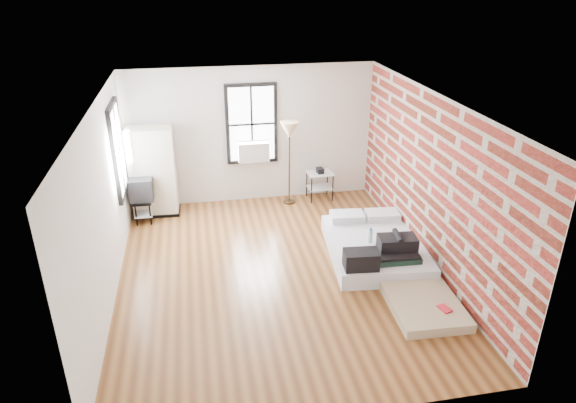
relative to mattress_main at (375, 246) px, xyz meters
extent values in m
plane|color=#563016|center=(-1.74, -0.24, -0.18)|extent=(6.00, 6.00, 0.00)
cube|color=silver|center=(-1.74, 2.76, 1.22)|extent=(5.00, 0.01, 2.80)
cube|color=silver|center=(-1.74, -3.24, 1.22)|extent=(5.00, 0.01, 2.80)
cube|color=silver|center=(-4.24, -0.24, 1.22)|extent=(0.01, 6.00, 2.80)
cube|color=maroon|center=(0.76, -0.24, 1.22)|extent=(0.02, 6.00, 2.80)
cube|color=white|center=(-1.74, -0.24, 2.62)|extent=(5.00, 6.00, 0.01)
cube|color=white|center=(-1.74, 2.71, 1.47)|extent=(0.90, 0.02, 1.50)
cube|color=black|center=(-2.23, 2.73, 1.47)|extent=(0.07, 0.08, 1.64)
cube|color=black|center=(-1.26, 2.73, 1.47)|extent=(0.07, 0.08, 1.64)
cube|color=black|center=(-1.74, 2.73, 2.25)|extent=(0.90, 0.08, 0.07)
cube|color=black|center=(-1.74, 2.73, 0.68)|extent=(0.90, 0.08, 0.07)
cube|color=black|center=(-1.74, 2.70, 1.47)|extent=(0.04, 0.02, 1.50)
cube|color=black|center=(-1.74, 2.70, 1.47)|extent=(0.90, 0.02, 0.04)
cube|color=white|center=(-1.74, 2.59, 0.94)|extent=(0.62, 0.30, 0.40)
cube|color=white|center=(-4.19, 1.56, 1.47)|extent=(0.02, 0.90, 1.50)
cube|color=black|center=(-4.21, 1.08, 1.47)|extent=(0.08, 0.07, 1.64)
cube|color=black|center=(-4.21, 2.05, 1.47)|extent=(0.08, 0.07, 1.64)
cube|color=black|center=(-4.21, 1.56, 2.25)|extent=(0.08, 0.90, 0.07)
cube|color=black|center=(-4.21, 1.56, 0.68)|extent=(0.08, 0.90, 0.07)
cube|color=black|center=(-4.18, 1.56, 1.47)|extent=(0.02, 0.04, 1.50)
cube|color=black|center=(-4.18, 1.56, 1.47)|extent=(0.02, 0.90, 0.04)
cube|color=white|center=(0.01, 0.02, -0.05)|extent=(1.74, 2.23, 0.28)
cube|color=white|center=(-0.24, 0.88, 0.16)|extent=(0.64, 0.44, 0.13)
cube|color=white|center=(0.42, 0.81, 0.16)|extent=(0.64, 0.44, 0.13)
cube|color=black|center=(0.18, -0.49, 0.26)|extent=(0.64, 0.41, 0.33)
cylinder|color=black|center=(0.18, -0.49, 0.44)|extent=(0.13, 0.39, 0.09)
cube|color=black|center=(-0.51, -0.75, 0.23)|extent=(0.56, 0.38, 0.29)
cylinder|color=silver|center=(-0.11, -0.02, 0.21)|extent=(0.08, 0.08, 0.24)
cylinder|color=#1862AB|center=(-0.11, -0.02, 0.35)|extent=(0.04, 0.04, 0.03)
cube|color=tan|center=(0.21, -1.28, -0.11)|extent=(1.06, 1.91, 0.15)
cube|color=black|center=(0.14, -0.59, 0.07)|extent=(0.71, 0.52, 0.22)
cube|color=black|center=(0.14, -0.59, 0.20)|extent=(0.67, 0.48, 0.04)
cube|color=red|center=(0.38, -1.83, -0.02)|extent=(0.18, 0.22, 0.02)
cube|color=black|center=(-3.74, 2.41, -0.15)|extent=(0.91, 0.55, 0.06)
cube|color=beige|center=(-3.74, 2.41, 0.73)|extent=(0.87, 0.51, 1.71)
cylinder|color=black|center=(-0.58, 2.29, 0.11)|extent=(0.02, 0.02, 0.58)
cylinder|color=black|center=(-0.12, 2.32, 0.11)|extent=(0.02, 0.02, 0.58)
cylinder|color=black|center=(-0.61, 2.64, 0.11)|extent=(0.02, 0.02, 0.58)
cylinder|color=black|center=(-0.14, 2.68, 0.11)|extent=(0.02, 0.02, 0.58)
cube|color=silver|center=(-0.36, 2.48, 0.40)|extent=(0.56, 0.46, 0.02)
cube|color=silver|center=(-0.36, 2.48, 0.08)|extent=(0.53, 0.43, 0.02)
cube|color=black|center=(-0.36, 2.48, 0.46)|extent=(0.14, 0.20, 0.11)
cylinder|color=#322310|center=(-1.03, 2.41, -0.17)|extent=(0.25, 0.25, 0.03)
cylinder|color=#322310|center=(-1.03, 2.41, 0.60)|extent=(0.03, 0.03, 1.51)
cone|color=tan|center=(-1.03, 2.41, 1.40)|extent=(0.37, 0.37, 0.33)
cylinder|color=black|center=(-4.10, 1.90, 0.04)|extent=(0.03, 0.03, 0.44)
cylinder|color=black|center=(-3.83, 1.89, 0.04)|extent=(0.03, 0.03, 0.44)
cylinder|color=black|center=(-4.09, 2.43, 0.04)|extent=(0.03, 0.03, 0.44)
cylinder|color=black|center=(-3.83, 2.42, 0.04)|extent=(0.03, 0.03, 0.44)
cube|color=black|center=(-3.96, 2.16, 0.26)|extent=(0.36, 0.64, 0.03)
cube|color=silver|center=(-3.96, 2.16, -0.01)|extent=(0.34, 0.62, 0.02)
cube|color=black|center=(-3.96, 2.16, 0.49)|extent=(0.45, 0.52, 0.44)
cube|color=black|center=(-3.74, 2.16, 0.49)|extent=(0.03, 0.42, 0.35)
camera|label=1|loc=(-2.88, -7.23, 4.36)|focal=32.00mm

